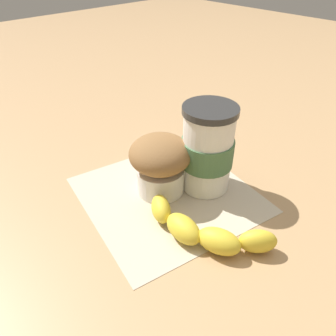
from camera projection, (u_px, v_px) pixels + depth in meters
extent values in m
plane|color=tan|center=(168.00, 195.00, 0.53)|extent=(3.00, 3.00, 0.00)
cube|color=beige|center=(168.00, 194.00, 0.53)|extent=(0.30, 0.30, 0.00)
cylinder|color=white|center=(207.00, 152.00, 0.52)|extent=(0.08, 0.08, 0.13)
cylinder|color=#2D2D2D|center=(211.00, 110.00, 0.47)|extent=(0.08, 0.08, 0.01)
cylinder|color=#4C754C|center=(207.00, 152.00, 0.52)|extent=(0.08, 0.08, 0.04)
cylinder|color=white|center=(162.00, 178.00, 0.53)|extent=(0.08, 0.08, 0.04)
ellipsoid|color=olive|center=(162.00, 153.00, 0.51)|extent=(0.10, 0.10, 0.06)
ellipsoid|color=yellow|center=(161.00, 209.00, 0.48)|extent=(0.05, 0.06, 0.03)
ellipsoid|color=yellow|center=(183.00, 229.00, 0.45)|extent=(0.04, 0.06, 0.03)
ellipsoid|color=yellow|center=(219.00, 241.00, 0.43)|extent=(0.05, 0.07, 0.03)
ellipsoid|color=yellow|center=(258.00, 241.00, 0.43)|extent=(0.06, 0.06, 0.03)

